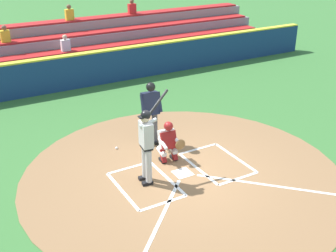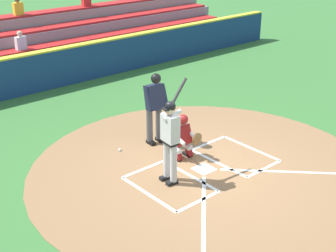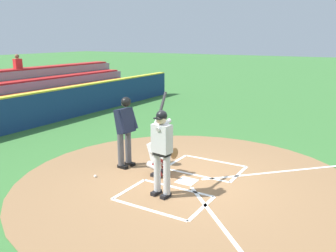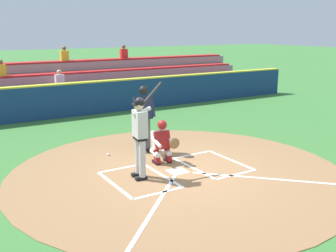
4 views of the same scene
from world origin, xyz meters
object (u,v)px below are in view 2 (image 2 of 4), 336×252
(catcher, at_px, (183,135))
(plate_umpire, at_px, (155,104))
(baseball, at_px, (120,150))
(batter, at_px, (170,136))

(catcher, relative_size, plate_umpire, 0.61)
(baseball, bearing_deg, catcher, 126.50)
(catcher, bearing_deg, baseball, -53.50)
(baseball, bearing_deg, batter, 89.45)
(batter, bearing_deg, plate_umpire, -120.04)
(catcher, bearing_deg, batter, 33.94)
(batter, relative_size, catcher, 1.88)
(batter, height_order, catcher, batter)
(plate_umpire, bearing_deg, baseball, -11.60)
(catcher, relative_size, baseball, 15.27)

